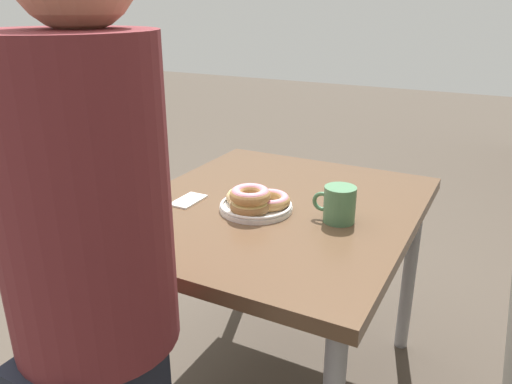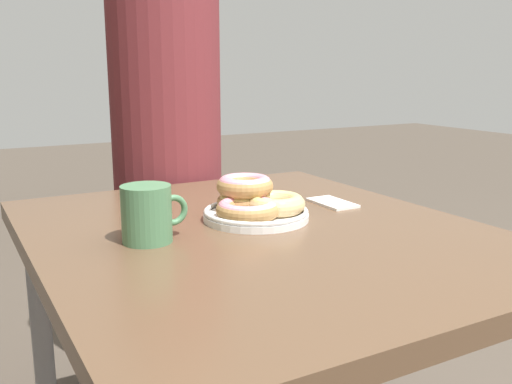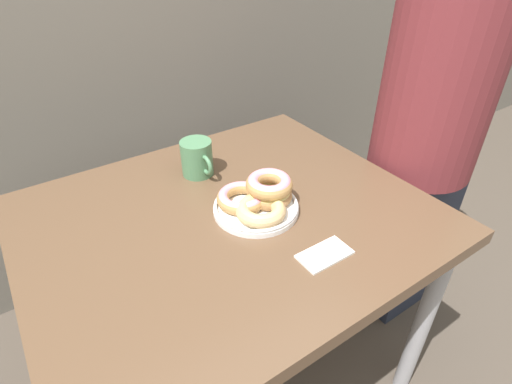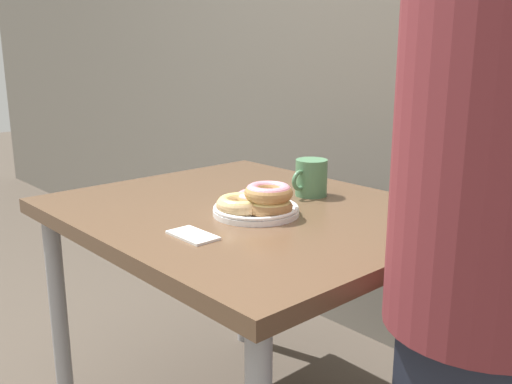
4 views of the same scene
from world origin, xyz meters
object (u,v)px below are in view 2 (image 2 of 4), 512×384
object	(u,v)px
dining_table	(259,266)
donut_plate	(254,203)
coffee_mug	(148,213)
person_figure	(166,144)
napkin	(332,203)

from	to	relation	value
dining_table	donut_plate	bearing A→B (deg)	-22.11
dining_table	donut_plate	distance (m)	0.14
donut_plate	dining_table	bearing A→B (deg)	157.89
dining_table	coffee_mug	distance (m)	0.26
dining_table	person_figure	size ratio (longest dim) A/B	0.69
donut_plate	coffee_mug	size ratio (longest dim) A/B	1.97
coffee_mug	person_figure	xyz separation A→B (m)	(0.68, -0.29, 0.03)
donut_plate	person_figure	size ratio (longest dim) A/B	0.17
donut_plate	person_figure	bearing A→B (deg)	-3.54
coffee_mug	napkin	bearing A→B (deg)	-81.14
coffee_mug	napkin	distance (m)	0.48
donut_plate	person_figure	distance (m)	0.63
person_figure	coffee_mug	bearing A→B (deg)	156.91
coffee_mug	dining_table	bearing A→B (deg)	-96.97
dining_table	coffee_mug	size ratio (longest dim) A/B	7.88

